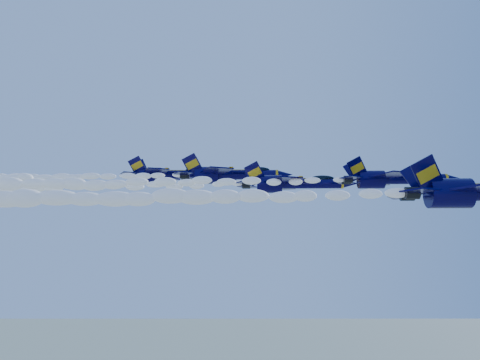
{
  "coord_description": "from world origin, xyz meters",
  "views": [
    {
      "loc": [
        -8.54,
        -63.57,
        143.46
      ],
      "look_at": [
        -10.43,
        4.85,
        153.85
      ],
      "focal_mm": 35.0,
      "sensor_mm": 36.0,
      "label": 1
    }
  ],
  "objects_px": {
    "jet_fifth": "(170,174)",
    "jet_second": "(395,179)",
    "jet_third": "(292,183)",
    "jet_fourth": "(229,174)"
  },
  "relations": [
    {
      "from": "jet_fifth",
      "to": "jet_second",
      "type": "bearing_deg",
      "value": -36.07
    },
    {
      "from": "jet_third",
      "to": "jet_fifth",
      "type": "xyz_separation_m",
      "value": [
        -21.38,
        19.53,
        4.6
      ]
    },
    {
      "from": "jet_second",
      "to": "jet_third",
      "type": "distance_m",
      "value": 14.14
    },
    {
      "from": "jet_third",
      "to": "jet_fourth",
      "type": "bearing_deg",
      "value": 129.31
    },
    {
      "from": "jet_second",
      "to": "jet_third",
      "type": "bearing_deg",
      "value": 157.01
    },
    {
      "from": "jet_fourth",
      "to": "jet_fifth",
      "type": "height_order",
      "value": "jet_fifth"
    },
    {
      "from": "jet_second",
      "to": "jet_fifth",
      "type": "height_order",
      "value": "jet_fifth"
    },
    {
      "from": "jet_third",
      "to": "jet_second",
      "type": "bearing_deg",
      "value": -22.99
    },
    {
      "from": "jet_second",
      "to": "jet_fifth",
      "type": "relative_size",
      "value": 0.85
    },
    {
      "from": "jet_fifth",
      "to": "jet_third",
      "type": "bearing_deg",
      "value": -42.42
    }
  ]
}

